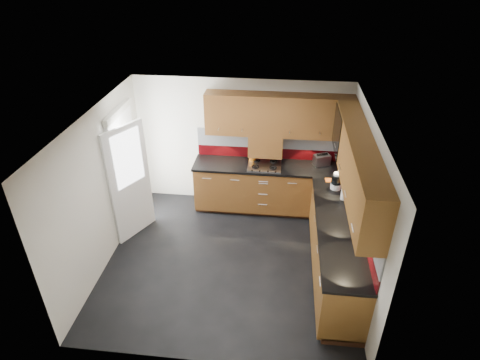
# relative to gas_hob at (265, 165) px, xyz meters

# --- Properties ---
(room) EXTENTS (4.00, 3.80, 2.64)m
(room) POSITION_rel_gas_hob_xyz_m (-0.45, -1.47, 0.54)
(room) COLOR black
(base_cabinets) EXTENTS (2.70, 3.20, 0.95)m
(base_cabinets) POSITION_rel_gas_hob_xyz_m (0.62, -0.75, -0.52)
(base_cabinets) COLOR #5A2B14
(base_cabinets) RESTS_ON room
(countertop) EXTENTS (2.72, 3.22, 0.04)m
(countertop) POSITION_rel_gas_hob_xyz_m (0.60, -0.77, -0.04)
(countertop) COLOR black
(countertop) RESTS_ON base_cabinets
(backsplash) EXTENTS (2.70, 3.20, 0.54)m
(backsplash) POSITION_rel_gas_hob_xyz_m (0.83, -0.54, 0.25)
(backsplash) COLOR #66090E
(backsplash) RESTS_ON countertop
(upper_cabinets) EXTENTS (2.50, 3.20, 0.72)m
(upper_cabinets) POSITION_rel_gas_hob_xyz_m (0.78, -0.69, 0.88)
(upper_cabinets) COLOR #5A2B14
(upper_cabinets) RESTS_ON room
(extractor_hood) EXTENTS (0.60, 0.33, 0.40)m
(extractor_hood) POSITION_rel_gas_hob_xyz_m (0.00, 0.17, 0.32)
(extractor_hood) COLOR #5A2B14
(extractor_hood) RESTS_ON room
(glass_cabinet) EXTENTS (0.32, 0.80, 0.66)m
(glass_cabinet) POSITION_rel_gas_hob_xyz_m (1.26, -0.40, 0.91)
(glass_cabinet) COLOR black
(glass_cabinet) RESTS_ON room
(back_door) EXTENTS (0.42, 1.19, 2.04)m
(back_door) POSITION_rel_gas_hob_xyz_m (-2.23, -0.72, 0.08)
(back_door) COLOR white
(back_door) RESTS_ON room
(gas_hob) EXTENTS (0.59, 0.52, 0.05)m
(gas_hob) POSITION_rel_gas_hob_xyz_m (0.00, 0.00, 0.00)
(gas_hob) COLOR silver
(gas_hob) RESTS_ON countertop
(utensil_pot) EXTENTS (0.12, 0.12, 0.43)m
(utensil_pot) POSITION_rel_gas_hob_xyz_m (-0.23, 0.16, 0.08)
(utensil_pot) COLOR orange
(utensil_pot) RESTS_ON countertop
(toaster) EXTENTS (0.32, 0.26, 0.20)m
(toaster) POSITION_rel_gas_hob_xyz_m (1.00, 0.15, 0.08)
(toaster) COLOR silver
(toaster) RESTS_ON countertop
(food_processor) EXTENTS (0.17, 0.17, 0.28)m
(food_processor) POSITION_rel_gas_hob_xyz_m (1.18, -0.62, 0.11)
(food_processor) COLOR white
(food_processor) RESTS_ON countertop
(paper_towel) EXTENTS (0.12, 0.12, 0.24)m
(paper_towel) POSITION_rel_gas_hob_xyz_m (1.28, -0.92, 0.10)
(paper_towel) COLOR white
(paper_towel) RESTS_ON countertop
(orange_cloth) EXTENTS (0.15, 0.13, 0.02)m
(orange_cloth) POSITION_rel_gas_hob_xyz_m (1.11, -0.39, -0.01)
(orange_cloth) COLOR orange
(orange_cloth) RESTS_ON countertop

